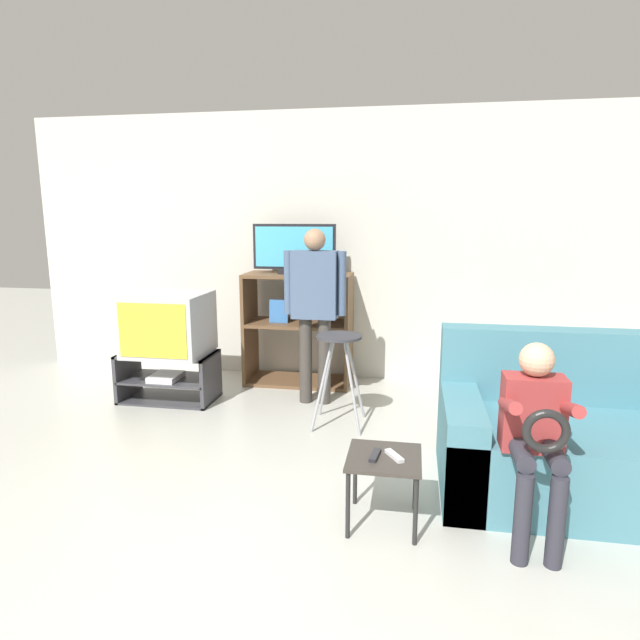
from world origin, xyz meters
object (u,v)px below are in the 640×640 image
at_px(remote_control_black, 375,455).
at_px(person_seated_child, 535,427).
at_px(person_standing_adult, 315,300).
at_px(snack_table, 384,466).
at_px(tv_stand, 169,377).
at_px(media_shelf, 298,328).
at_px(television_main, 168,324).
at_px(remote_control_white, 394,456).
at_px(couch, 571,443).
at_px(television_flat, 294,250).
at_px(folding_stool, 339,353).

xyz_separation_m(remote_control_black, person_seated_child, (0.78, 0.01, 0.21)).
bearing_deg(person_standing_adult, remote_control_black, -70.16).
bearing_deg(person_seated_child, snack_table, 179.30).
height_order(tv_stand, media_shelf, media_shelf).
relative_size(television_main, remote_control_white, 4.63).
relative_size(snack_table, couch, 0.26).
distance_m(tv_stand, person_standing_adult, 1.47).
xyz_separation_m(television_main, television_flat, (0.97, 0.69, 0.60)).
relative_size(folding_stool, person_standing_adult, 0.48).
bearing_deg(remote_control_white, media_shelf, 81.28).
bearing_deg(tv_stand, media_shelf, 33.92).
height_order(television_main, media_shelf, media_shelf).
xyz_separation_m(media_shelf, snack_table, (0.96, -2.31, -0.22)).
relative_size(remote_control_white, person_seated_child, 0.14).
distance_m(tv_stand, couch, 3.24).
distance_m(tv_stand, television_main, 0.48).
height_order(tv_stand, couch, couch).
relative_size(television_flat, couch, 0.52).
bearing_deg(media_shelf, television_main, -145.01).
relative_size(person_standing_adult, person_seated_child, 1.50).
distance_m(media_shelf, person_seated_child, 2.87).
xyz_separation_m(media_shelf, person_standing_adult, (0.26, -0.53, 0.36)).
xyz_separation_m(folding_stool, couch, (1.49, -0.77, -0.28)).
relative_size(remote_control_white, couch, 0.10).
distance_m(television_main, folding_stool, 1.57).
bearing_deg(remote_control_white, folding_stool, 77.52).
distance_m(tv_stand, folding_stool, 1.64).
bearing_deg(person_standing_adult, folding_stool, -59.68).
bearing_deg(media_shelf, couch, -41.16).
bearing_deg(remote_control_white, person_seated_child, -32.28).
relative_size(folding_stool, snack_table, 1.88).
xyz_separation_m(television_main, couch, (3.03, -1.07, -0.39)).
bearing_deg(folding_stool, television_flat, 119.88).
distance_m(remote_control_white, couch, 1.16).
distance_m(television_flat, couch, 2.88).
height_order(person_standing_adult, person_seated_child, person_standing_adult).
bearing_deg(remote_control_white, remote_control_black, 153.82).
relative_size(remote_control_black, person_seated_child, 0.14).
height_order(folding_stool, person_seated_child, person_seated_child).
xyz_separation_m(media_shelf, person_seated_child, (1.69, -2.32, 0.05)).
distance_m(media_shelf, remote_control_black, 2.51).
height_order(remote_control_white, couch, couch).
relative_size(tv_stand, person_seated_child, 0.82).
bearing_deg(folding_stool, snack_table, -72.16).
height_order(television_main, remote_control_white, television_main).
height_order(television_main, remote_control_black, television_main).
xyz_separation_m(tv_stand, television_main, (0.03, -0.01, 0.48)).
bearing_deg(folding_stool, tv_stand, 168.83).
height_order(folding_stool, remote_control_white, folding_stool).
bearing_deg(remote_control_black, television_flat, 119.98).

